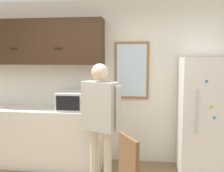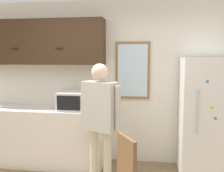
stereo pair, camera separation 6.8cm
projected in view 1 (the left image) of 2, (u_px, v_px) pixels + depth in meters
The scene contains 7 objects.
back_wall at pixel (109, 82), 4.22m from camera, with size 6.00×0.06×2.70m.
counter at pixel (39, 136), 4.12m from camera, with size 2.13×0.62×0.94m.
upper_cabinets at pixel (39, 42), 4.10m from camera, with size 2.13×0.33×0.73m.
microwave at pixel (74, 101), 3.93m from camera, with size 0.52×0.40×0.28m.
person at pixel (100, 112), 3.34m from camera, with size 0.57×0.38×1.69m.
refrigerator at pixel (207, 117), 3.73m from camera, with size 0.80×0.67×1.77m.
window at pixel (132, 70), 4.11m from camera, with size 0.56×0.05×0.94m.
Camera 1 is at (0.57, -2.31, 1.76)m, focal length 40.00 mm.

